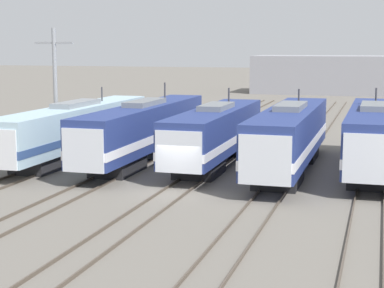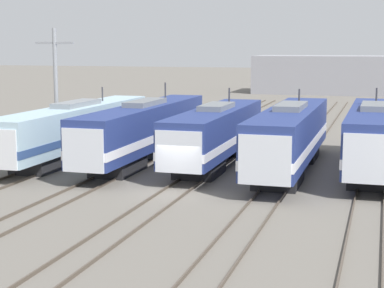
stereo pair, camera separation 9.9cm
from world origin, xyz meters
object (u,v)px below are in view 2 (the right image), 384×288
object	(u,v)px
catenary_tower_left	(56,86)
locomotive_far_left	(74,129)
locomotive_center_right	(289,138)
locomotive_far_right	(374,138)
locomotive_center_left	(143,130)
locomotive_center	(214,134)

from	to	relation	value
catenary_tower_left	locomotive_far_left	bearing A→B (deg)	-43.94
locomotive_center_right	catenary_tower_left	size ratio (longest dim) A/B	1.97
locomotive_far_right	locomotive_center_left	bearing A→B (deg)	-178.93
locomotive_far_left	locomotive_far_right	xyz separation A→B (m)	(20.43, 0.57, 0.15)
locomotive_far_left	locomotive_center_right	size ratio (longest dim) A/B	1.10
catenary_tower_left	locomotive_center_right	bearing A→B (deg)	-10.33
locomotive_center_left	locomotive_center	world-z (taller)	locomotive_center_left
locomotive_center_right	locomotive_far_right	xyz separation A→B (m)	(5.11, 1.25, 0.01)
locomotive_center_left	locomotive_center_right	size ratio (longest dim) A/B	1.07
locomotive_center_left	locomotive_center	distance (m)	5.11
locomotive_center_left	locomotive_center_right	world-z (taller)	locomotive_center_left
locomotive_far_left	locomotive_center_left	distance (m)	5.12
locomotive_far_left	locomotive_center	distance (m)	10.22
locomotive_center	locomotive_center_left	bearing A→B (deg)	179.63
locomotive_center_right	locomotive_center	bearing A→B (deg)	169.71
locomotive_center_left	locomotive_center	size ratio (longest dim) A/B	1.17
locomotive_center_left	catenary_tower_left	world-z (taller)	catenary_tower_left
locomotive_center_left	locomotive_center_right	distance (m)	10.26
locomotive_center	locomotive_far_right	distance (m)	10.22
locomotive_center_right	locomotive_far_right	bearing A→B (deg)	13.72
locomotive_center_right	locomotive_center_left	bearing A→B (deg)	174.63
locomotive_far_left	catenary_tower_left	distance (m)	4.71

